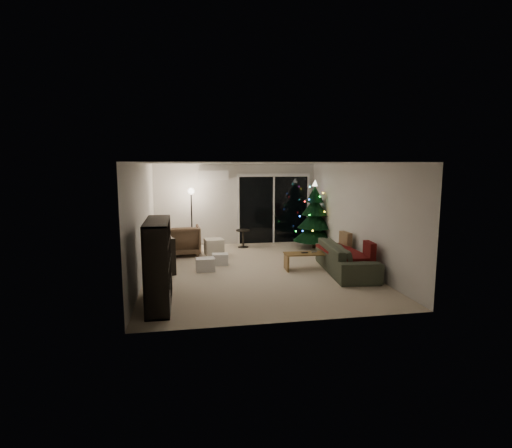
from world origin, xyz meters
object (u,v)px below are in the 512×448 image
at_px(media_cabinet, 157,253).
at_px(armchair, 184,240).
at_px(christmas_tree, 315,215).
at_px(coffee_table, 311,261).
at_px(sofa, 346,258).
at_px(bookshelf, 147,264).

height_order(media_cabinet, armchair, media_cabinet).
bearing_deg(media_cabinet, christmas_tree, 3.62).
bearing_deg(armchair, coffee_table, 142.03).
relative_size(sofa, christmas_tree, 1.13).
distance_m(armchair, coffee_table, 3.64).
distance_m(armchair, sofa, 4.45).
xyz_separation_m(media_cabinet, sofa, (4.30, -0.98, -0.08)).
bearing_deg(bookshelf, armchair, 58.40).
bearing_deg(bookshelf, media_cabinet, 67.15).
height_order(bookshelf, coffee_table, bookshelf).
height_order(bookshelf, sofa, bookshelf).
bearing_deg(sofa, media_cabinet, 82.99).
xyz_separation_m(armchair, coffee_table, (2.97, -2.09, -0.21)).
relative_size(media_cabinet, sofa, 0.58).
bearing_deg(armchair, bookshelf, 78.35).
bearing_deg(armchair, christmas_tree, -179.48).
distance_m(bookshelf, armchair, 4.05).
distance_m(bookshelf, sofa, 4.57).
height_order(sofa, christmas_tree, christmas_tree).
distance_m(sofa, coffee_table, 0.83).
distance_m(bookshelf, media_cabinet, 2.49).
height_order(media_cabinet, christmas_tree, christmas_tree).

